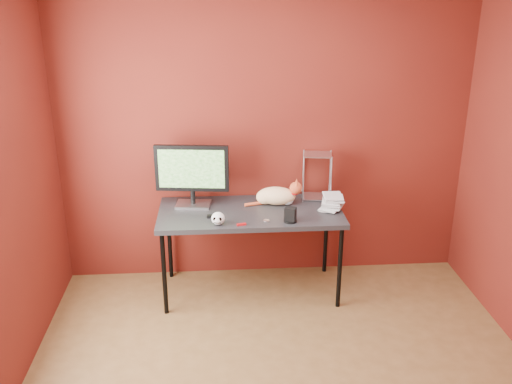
{
  "coord_description": "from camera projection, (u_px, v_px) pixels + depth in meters",
  "views": [
    {
      "loc": [
        -0.41,
        -2.93,
        2.55
      ],
      "look_at": [
        -0.12,
        1.15,
        1.0
      ],
      "focal_mm": 40.0,
      "sensor_mm": 36.0,
      "label": 1
    }
  ],
  "objects": [
    {
      "name": "skull_mug",
      "position": [
        218.0,
        218.0,
        4.38
      ],
      "size": [
        0.11,
        0.11,
        0.1
      ],
      "rotation": [
        0.0,
        0.0,
        -0.14
      ],
      "color": "white",
      "rests_on": "desk"
    },
    {
      "name": "cat",
      "position": [
        277.0,
        196.0,
        4.77
      ],
      "size": [
        0.48,
        0.22,
        0.22
      ],
      "rotation": [
        0.0,
        0.0,
        -0.18
      ],
      "color": "orange",
      "rests_on": "desk"
    },
    {
      "name": "book_stack",
      "position": [
        326.0,
        136.0,
        4.53
      ],
      "size": [
        0.23,
        0.25,
        1.21
      ],
      "rotation": [
        0.0,
        0.0,
        -0.35
      ],
      "color": "beige",
      "rests_on": "desk"
    },
    {
      "name": "room",
      "position": [
        292.0,
        189.0,
        3.15
      ],
      "size": [
        3.52,
        3.52,
        2.61
      ],
      "color": "brown",
      "rests_on": "ground"
    },
    {
      "name": "wire_rack",
      "position": [
        317.0,
        176.0,
        4.87
      ],
      "size": [
        0.26,
        0.22,
        0.4
      ],
      "rotation": [
        0.0,
        0.0,
        -0.15
      ],
      "color": "#BCBCC2",
      "rests_on": "desk"
    },
    {
      "name": "speaker",
      "position": [
        290.0,
        215.0,
        4.44
      ],
      "size": [
        0.1,
        0.1,
        0.12
      ],
      "rotation": [
        0.0,
        0.0,
        -0.37
      ],
      "color": "black",
      "rests_on": "desk"
    },
    {
      "name": "washer",
      "position": [
        266.0,
        220.0,
        4.47
      ],
      "size": [
        0.05,
        0.05,
        0.0
      ],
      "primitive_type": "cylinder",
      "color": "#BCBCC2",
      "rests_on": "desk"
    },
    {
      "name": "monitor",
      "position": [
        192.0,
        173.0,
        4.66
      ],
      "size": [
        0.61,
        0.23,
        0.52
      ],
      "rotation": [
        0.0,
        0.0,
        -0.12
      ],
      "color": "#BCBCC2",
      "rests_on": "desk"
    },
    {
      "name": "black_gadget",
      "position": [
        210.0,
        217.0,
        4.52
      ],
      "size": [
        0.05,
        0.04,
        0.02
      ],
      "primitive_type": "cube",
      "rotation": [
        0.0,
        0.0,
        -0.16
      ],
      "color": "black",
      "rests_on": "desk"
    },
    {
      "name": "pocket_knife",
      "position": [
        241.0,
        224.0,
        4.39
      ],
      "size": [
        0.08,
        0.04,
        0.01
      ],
      "primitive_type": "cube",
      "rotation": [
        0.0,
        0.0,
        0.24
      ],
      "color": "#B10D10",
      "rests_on": "desk"
    },
    {
      "name": "desk",
      "position": [
        250.0,
        216.0,
        4.68
      ],
      "size": [
        1.5,
        0.7,
        0.75
      ],
      "color": "black",
      "rests_on": "ground"
    }
  ]
}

